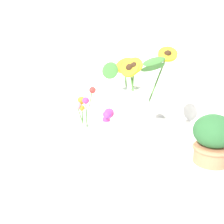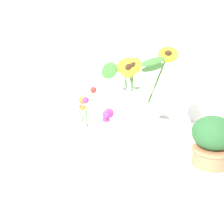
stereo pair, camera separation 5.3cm
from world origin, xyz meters
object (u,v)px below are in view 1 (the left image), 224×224
(serving_tray, at_px, (112,141))
(potted_plant, at_px, (213,139))
(mason_jar_sunflowers, at_px, (135,108))
(vase_small_center, at_px, (107,128))
(vase_bulb_right, at_px, (85,118))

(serving_tray, bearing_deg, potted_plant, -2.81)
(mason_jar_sunflowers, bearing_deg, serving_tray, 171.37)
(vase_small_center, xyz_separation_m, vase_bulb_right, (-0.12, 0.02, 0.02))
(mason_jar_sunflowers, xyz_separation_m, vase_small_center, (-0.11, -0.02, -0.09))
(vase_small_center, bearing_deg, vase_bulb_right, 169.54)
(vase_small_center, bearing_deg, potted_plant, 2.62)
(vase_bulb_right, bearing_deg, potted_plant, -0.26)
(serving_tray, bearing_deg, vase_small_center, -98.75)
(serving_tray, distance_m, potted_plant, 0.42)
(serving_tray, xyz_separation_m, potted_plant, (0.41, -0.02, 0.09))
(serving_tray, relative_size, vase_bulb_right, 1.93)
(mason_jar_sunflowers, relative_size, vase_small_center, 2.75)
(mason_jar_sunflowers, bearing_deg, vase_small_center, -168.67)
(vase_small_center, xyz_separation_m, potted_plant, (0.42, 0.02, 0.01))
(vase_small_center, distance_m, vase_bulb_right, 0.12)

